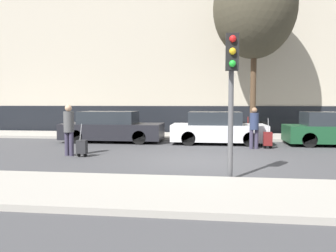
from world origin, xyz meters
TOP-DOWN VIEW (x-y plane):
  - ground_plane at (0.00, 0.00)m, footprint 80.00×80.00m
  - sidewalk_near at (0.00, -3.75)m, footprint 28.00×2.50m
  - sidewalk_far at (0.00, 7.00)m, footprint 28.00×3.00m
  - building_facade at (0.00, 10.26)m, footprint 28.00×2.19m
  - parked_car_0 at (-4.20, 4.62)m, footprint 4.54×1.85m
  - parked_car_1 at (0.59, 4.57)m, footprint 4.07×1.91m
  - parked_car_2 at (5.38, 4.47)m, footprint 3.92×1.72m
  - pedestrian_left at (-4.46, 0.57)m, footprint 0.34×0.34m
  - trolley_left at (-3.94, 0.39)m, footprint 0.34×0.29m
  - pedestrian_right at (1.96, 3.07)m, footprint 0.35×0.34m
  - trolley_right at (2.50, 3.17)m, footprint 0.34×0.29m
  - traffic_light at (0.71, -2.37)m, footprint 0.28×0.47m
  - parked_bicycle at (2.39, 7.12)m, footprint 1.77×0.06m
  - bare_tree_near_crossing at (2.35, 6.52)m, footprint 3.96×3.96m

SIDE VIEW (x-z plane):
  - ground_plane at x=0.00m, z-range 0.00..0.00m
  - sidewalk_near at x=0.00m, z-range 0.00..0.12m
  - sidewalk_far at x=0.00m, z-range 0.00..0.12m
  - trolley_left at x=-3.94m, z-range -0.21..0.89m
  - trolley_right at x=2.50m, z-range -0.21..0.98m
  - parked_bicycle at x=2.39m, z-range 0.01..0.97m
  - parked_car_1 at x=0.59m, z-range -0.04..1.35m
  - parked_car_0 at x=-4.20m, z-range -0.04..1.35m
  - parked_car_2 at x=5.38m, z-range -0.05..1.36m
  - pedestrian_right at x=1.96m, z-range 0.10..1.71m
  - pedestrian_left at x=-4.46m, z-range 0.12..1.84m
  - traffic_light at x=0.71m, z-range 0.72..4.02m
  - building_facade at x=0.00m, z-range -0.02..11.00m
  - bare_tree_near_crossing at x=2.35m, z-range 2.00..10.64m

